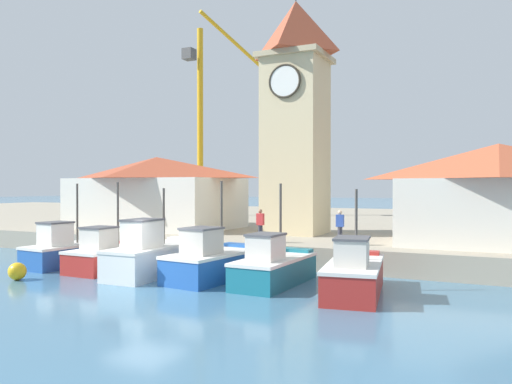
{
  "coord_description": "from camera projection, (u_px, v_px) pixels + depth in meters",
  "views": [
    {
      "loc": [
        11.66,
        -14.81,
        3.78
      ],
      "look_at": [
        0.68,
        8.15,
        3.5
      ],
      "focal_mm": 35.0,
      "sensor_mm": 36.0,
      "label": 1
    }
  ],
  "objects": [
    {
      "name": "warehouse_right",
      "position": [
        499.0,
        193.0,
        22.92
      ],
      "size": [
        8.88,
        6.38,
        4.68
      ],
      "color": "silver",
      "rests_on": "quay_wharf"
    },
    {
      "name": "dock_worker_near_tower",
      "position": [
        340.0,
        227.0,
        22.94
      ],
      "size": [
        0.34,
        0.22,
        1.62
      ],
      "color": "#33333D",
      "rests_on": "quay_wharf"
    },
    {
      "name": "fishing_boat_far_left",
      "position": [
        67.0,
        251.0,
        23.75
      ],
      "size": [
        2.16,
        4.37,
        3.92
      ],
      "color": "#2356A8",
      "rests_on": "ground"
    },
    {
      "name": "mooring_buoy",
      "position": [
        17.0,
        271.0,
        20.11
      ],
      "size": [
        0.71,
        0.71,
        0.71
      ],
      "primitive_type": "sphere",
      "color": "gold",
      "rests_on": "ground"
    },
    {
      "name": "fishing_boat_left_outer",
      "position": [
        109.0,
        255.0,
        22.45
      ],
      "size": [
        2.11,
        4.12,
        3.98
      ],
      "color": "#AD2823",
      "rests_on": "ground"
    },
    {
      "name": "warehouse_left",
      "position": [
        157.0,
        192.0,
        32.77
      ],
      "size": [
        10.56,
        7.08,
        4.64
      ],
      "color": "silver",
      "rests_on": "quay_wharf"
    },
    {
      "name": "fishing_boat_mid_left",
      "position": [
        212.0,
        262.0,
        20.19
      ],
      "size": [
        2.5,
        4.74,
        4.01
      ],
      "color": "#2356A8",
      "rests_on": "ground"
    },
    {
      "name": "fishing_boat_center",
      "position": [
        274.0,
        267.0,
        19.17
      ],
      "size": [
        2.0,
        4.54,
        3.9
      ],
      "color": "#196B7F",
      "rests_on": "ground"
    },
    {
      "name": "dock_worker_along_quay",
      "position": [
        260.0,
        225.0,
        23.95
      ],
      "size": [
        0.34,
        0.22,
        1.62
      ],
      "color": "#33333D",
      "rests_on": "quay_wharf"
    },
    {
      "name": "fishing_boat_left_inner",
      "position": [
        154.0,
        256.0,
        21.25
      ],
      "size": [
        2.04,
        5.19,
        3.71
      ],
      "color": "silver",
      "rests_on": "ground"
    },
    {
      "name": "clock_tower",
      "position": [
        296.0,
        110.0,
        28.6
      ],
      "size": [
        3.7,
        3.7,
        14.95
      ],
      "color": "beige",
      "rests_on": "quay_wharf"
    },
    {
      "name": "quay_wharf",
      "position": [
        341.0,
        225.0,
        42.02
      ],
      "size": [
        120.0,
        40.0,
        1.08
      ],
      "primitive_type": "cube",
      "color": "#9E937F",
      "rests_on": "ground"
    },
    {
      "name": "port_crane_near",
      "position": [
        203.0,
        140.0,
        46.83
      ],
      "size": [
        4.2,
        9.52,
        19.25
      ],
      "color": "#976E11",
      "rests_on": "quay_wharf"
    },
    {
      "name": "ground_plane",
      "position": [
        145.0,
        289.0,
        18.43
      ],
      "size": [
        300.0,
        300.0,
        0.0
      ],
      "primitive_type": "plane",
      "color": "teal"
    },
    {
      "name": "fishing_boat_mid_right",
      "position": [
        354.0,
        274.0,
        17.43
      ],
      "size": [
        2.52,
        5.09,
        3.69
      ],
      "color": "#AD2823",
      "rests_on": "ground"
    }
  ]
}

